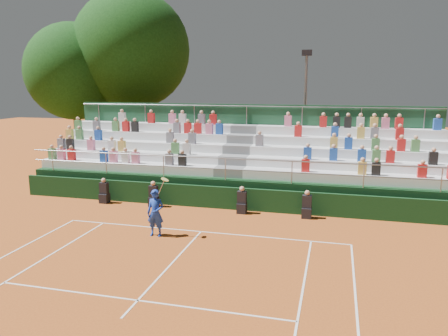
% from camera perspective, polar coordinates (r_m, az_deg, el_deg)
% --- Properties ---
extents(ground, '(90.00, 90.00, 0.00)m').
position_cam_1_polar(ground, '(16.74, -3.02, -8.32)').
color(ground, '#AA501C').
rests_on(ground, ground).
extents(courtside_wall, '(20.00, 0.15, 1.00)m').
position_cam_1_polar(courtside_wall, '(19.53, -0.22, -3.91)').
color(courtside_wall, black).
rests_on(courtside_wall, ground).
extents(line_officials, '(9.76, 0.40, 1.19)m').
position_cam_1_polar(line_officials, '(19.39, -3.41, -4.11)').
color(line_officials, black).
rests_on(line_officials, ground).
extents(grandstand, '(20.00, 5.20, 4.40)m').
position_cam_1_polar(grandstand, '(22.46, 1.86, -0.41)').
color(grandstand, black).
rests_on(grandstand, ground).
extents(tennis_player, '(0.85, 0.43, 2.22)m').
position_cam_1_polar(tennis_player, '(16.23, -8.93, -5.81)').
color(tennis_player, '#1739AE').
rests_on(tennis_player, ground).
extents(tree_west, '(6.65, 6.65, 9.62)m').
position_cam_1_polar(tree_west, '(32.65, -19.01, 11.80)').
color(tree_west, '#3A2915').
rests_on(tree_west, ground).
extents(tree_east, '(8.13, 8.13, 11.83)m').
position_cam_1_polar(tree_east, '(32.13, -12.03, 14.80)').
color(tree_east, '#3A2915').
rests_on(tree_east, ground).
extents(floodlight_mast, '(0.60, 0.25, 7.49)m').
position_cam_1_polar(floodlight_mast, '(27.55, 10.56, 8.53)').
color(floodlight_mast, gray).
rests_on(floodlight_mast, ground).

